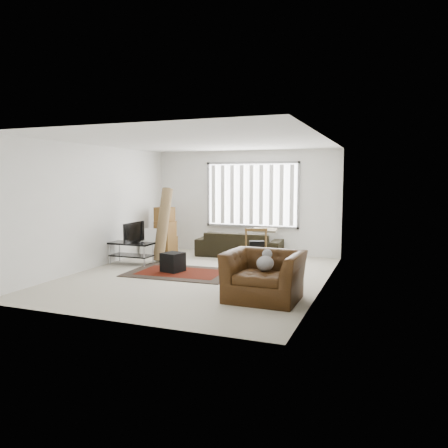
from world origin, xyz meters
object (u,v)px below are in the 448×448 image
(side_chair, at_px, (257,249))
(armchair, at_px, (264,272))
(tv_stand, at_px, (131,248))
(sofa, at_px, (240,240))
(moving_boxes, at_px, (165,232))

(side_chair, xyz_separation_m, armchair, (0.68, -1.82, -0.06))
(tv_stand, xyz_separation_m, sofa, (1.99, 1.88, 0.05))
(sofa, height_order, armchair, armchair)
(tv_stand, height_order, armchair, armchair)
(sofa, bearing_deg, tv_stand, 39.71)
(moving_boxes, xyz_separation_m, sofa, (1.97, 0.31, -0.16))
(moving_boxes, bearing_deg, armchair, -42.36)
(side_chair, bearing_deg, armchair, -90.66)
(sofa, bearing_deg, moving_boxes, 5.29)
(sofa, bearing_deg, armchair, 111.06)
(tv_stand, height_order, moving_boxes, moving_boxes)
(tv_stand, xyz_separation_m, moving_boxes, (0.02, 1.57, 0.20))
(tv_stand, relative_size, armchair, 0.82)
(sofa, relative_size, armchair, 1.73)
(sofa, relative_size, side_chair, 2.31)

